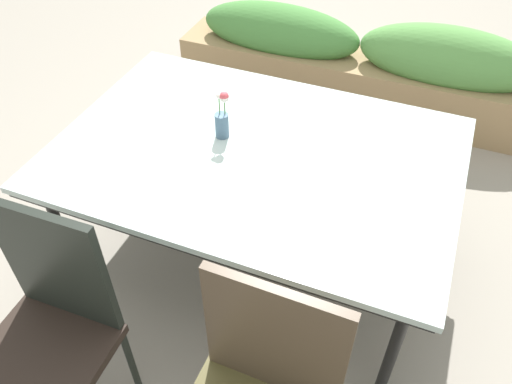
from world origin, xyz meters
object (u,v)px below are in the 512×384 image
object	(u,v)px
dining_table	(256,159)
chair_near_left	(49,324)
flower_vase	(222,118)
planter_box	(359,65)

from	to	relation	value
dining_table	chair_near_left	size ratio (longest dim) A/B	1.71
chair_near_left	flower_vase	world-z (taller)	chair_near_left
flower_vase	dining_table	bearing A→B (deg)	-14.11
planter_box	chair_near_left	bearing A→B (deg)	-101.14
flower_vase	chair_near_left	bearing A→B (deg)	-102.05
flower_vase	planter_box	size ratio (longest dim) A/B	0.09
dining_table	planter_box	bearing A→B (deg)	85.78
dining_table	chair_near_left	distance (m)	1.02
chair_near_left	planter_box	distance (m)	2.58
chair_near_left	flower_vase	bearing A→B (deg)	-103.34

